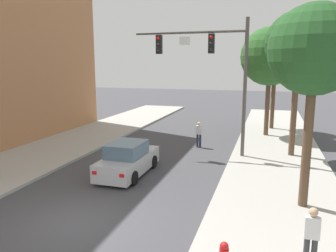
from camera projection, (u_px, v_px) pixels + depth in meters
name	position (u px, v px, depth m)	size (l,w,h in m)	color
ground_plane	(77.00, 223.00, 11.01)	(120.00, 120.00, 0.00)	#424247
traffic_signal_mast	(213.00, 62.00, 18.19)	(6.38, 0.38, 7.50)	#514C47
car_lead_silver	(128.00, 160.00, 15.79)	(1.84, 4.24, 1.60)	#B7B7BC
pedestrian_crossing_road	(199.00, 133.00, 20.96)	(0.36, 0.22, 1.64)	#232847
pedestrian_sidewalk_right_walker	(311.00, 236.00, 8.12)	(0.36, 0.22, 1.64)	#333338
street_tree_nearest	(315.00, 51.00, 11.05)	(3.09, 3.09, 7.08)	brown
street_tree_second	(299.00, 44.00, 17.68)	(3.55, 3.55, 7.93)	brown
street_tree_third	(270.00, 57.00, 23.11)	(4.09, 4.09, 7.66)	brown
street_tree_farthest	(275.00, 65.00, 25.77)	(2.89, 2.89, 6.53)	brown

